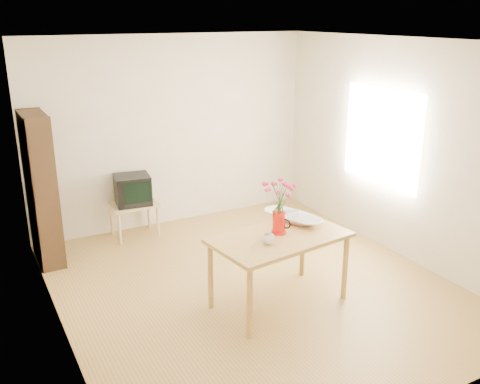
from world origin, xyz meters
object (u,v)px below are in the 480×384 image
table (280,244)px  television (132,189)px  pitcher (279,224)px  bowl (293,202)px  mug (268,239)px

table → television: 2.54m
pitcher → bowl: bearing=5.4°
pitcher → mug: size_ratio=1.95×
bowl → television: bearing=117.1°
table → pitcher: bearing=58.5°
mug → bowl: bearing=-157.1°
bowl → pitcher: bearing=-145.0°
mug → bowl: bowl is taller
bowl → television: (-1.09, 2.13, -0.30)m
table → bowl: size_ratio=3.24×
mug → table: bearing=-165.0°
pitcher → television: bearing=78.8°
mug → pitcher: bearing=-155.6°
mug → bowl: (0.54, 0.39, 0.16)m
pitcher → mug: pitcher is taller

